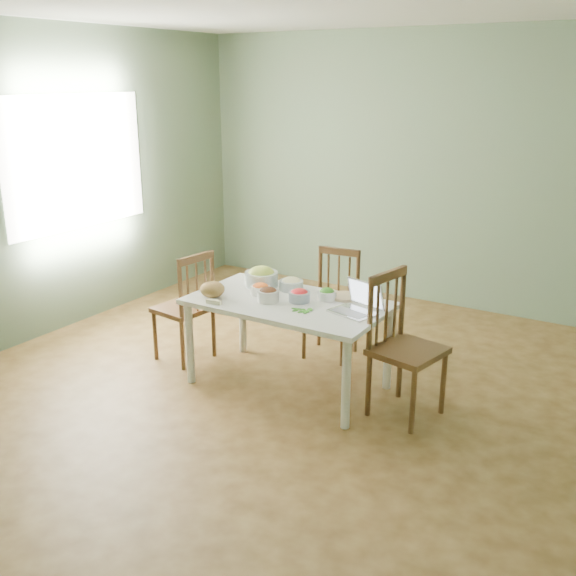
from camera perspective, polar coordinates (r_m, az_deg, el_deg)
The scene contains 20 objects.
floor at distance 5.00m, azimuth 0.38°, elevation -8.78°, with size 5.00×5.00×0.00m, color #4D3213.
ceiling at distance 4.49m, azimuth 0.46°, elevation 23.69°, with size 5.00×5.00×0.00m, color white.
wall_back at distance 6.79m, azimuth 11.58°, elevation 9.96°, with size 5.00×0.00×2.70m, color #64765C.
wall_left at distance 6.21m, azimuth -19.94°, elevation 8.55°, with size 0.00×5.00×2.70m, color #64765C.
window_left at distance 6.37m, azimuth -17.86°, elevation 10.33°, with size 0.04×1.60×1.20m, color white.
dining_table at distance 4.94m, azimuth 0.00°, elevation -4.85°, with size 1.44×0.81×0.68m, color white, non-canonical shape.
chair_far at distance 5.44m, azimuth 3.72°, elevation -1.49°, with size 0.39×0.37×0.89m, color #452C18, non-canonical shape.
chair_left at distance 5.43m, azimuth -9.08°, elevation -1.53°, with size 0.41×0.39×0.92m, color #452C18, non-canonical shape.
chair_right at distance 4.53m, azimuth 10.38°, elevation -5.10°, with size 0.44×0.42×1.00m, color #452C18, non-canonical shape.
bread_boule at distance 4.92m, azimuth -6.57°, elevation -0.11°, with size 0.18×0.18×0.12m, color #9F814D.
butter_stick at distance 4.78m, azimuth -6.44°, elevation -1.20°, with size 0.11×0.03×0.03m, color #F1EAB9.
bowl_squash at distance 5.15m, azimuth -2.33°, elevation 1.00°, with size 0.26×0.26×0.15m, color #DCD94F, non-canonical shape.
bowl_carrot at distance 4.96m, azimuth -2.41°, elevation -0.07°, with size 0.15×0.15×0.08m, color orange, non-canonical shape.
bowl_onion at distance 5.05m, azimuth 0.29°, elevation 0.37°, with size 0.18×0.18×0.10m, color #F1EDB9, non-canonical shape.
bowl_mushroom at distance 4.79m, azimuth -1.73°, elevation -0.57°, with size 0.16×0.16×0.10m, color #421B0E, non-canonical shape.
bowl_redpep at distance 4.79m, azimuth 0.99°, elevation -0.64°, with size 0.16×0.16×0.09m, color red, non-canonical shape.
bowl_broccoli at distance 4.84m, azimuth 3.40°, elevation -0.51°, with size 0.14×0.14×0.09m, color #215F1E, non-canonical shape.
flatbread at distance 4.90m, azimuth 5.00°, elevation -0.75°, with size 0.22×0.22×0.02m, color beige.
basil_bunch at distance 4.62m, azimuth 1.14°, elevation -1.83°, with size 0.18×0.18×0.02m, color #1D6213, non-canonical shape.
laptop at distance 4.56m, azimuth 5.66°, elevation -0.94°, with size 0.31×0.27×0.21m, color silver, non-canonical shape.
Camera 1 is at (2.32, -3.82, 2.25)m, focal length 41.01 mm.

